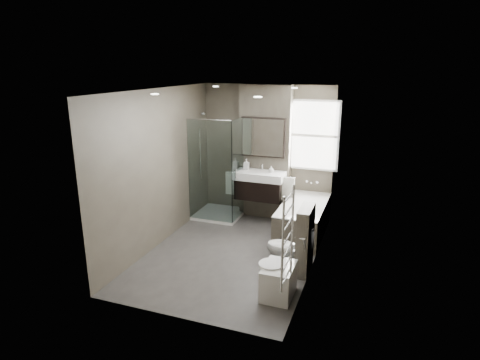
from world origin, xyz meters
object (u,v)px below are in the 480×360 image
at_px(bidet, 278,280).
at_px(bathtub, 303,217).
at_px(toilet, 288,249).
at_px(vanity, 260,185).

bearing_deg(bidet, bathtub, 92.40).
bearing_deg(toilet, vanity, -140.38).
height_order(vanity, bathtub, vanity).
bearing_deg(toilet, bidet, 13.70).
bearing_deg(bidet, toilet, 93.47).
bearing_deg(toilet, bathtub, -167.93).
height_order(toilet, bidet, toilet).
height_order(bathtub, bidet, bathtub).
relative_size(vanity, toilet, 1.41).
xyz_separation_m(vanity, bathtub, (0.92, -0.33, -0.43)).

